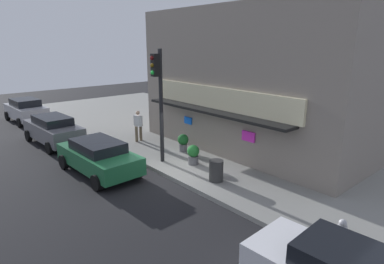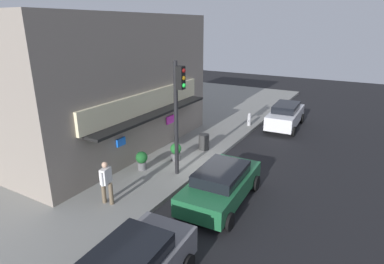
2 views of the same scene
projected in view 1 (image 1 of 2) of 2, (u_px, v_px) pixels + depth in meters
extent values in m
plane|color=black|center=(167.00, 178.00, 13.53)|extent=(60.46, 60.46, 0.00)
cube|color=gray|center=(256.00, 147.00, 17.21)|extent=(40.30, 11.75, 0.17)
cube|color=gray|center=(269.00, 78.00, 17.14)|extent=(11.71, 7.52, 6.93)
cube|color=beige|center=(217.00, 98.00, 14.89)|extent=(8.90, 0.16, 1.00)
cube|color=black|center=(212.00, 111.00, 14.82)|extent=(8.43, 0.90, 0.12)
cube|color=blue|center=(188.00, 120.00, 16.82)|extent=(0.53, 0.08, 0.36)
cube|color=#E533CC|center=(248.00, 136.00, 13.89)|extent=(0.67, 0.08, 0.43)
cylinder|color=black|center=(161.00, 107.00, 14.33)|extent=(0.18, 0.18, 5.04)
cube|color=black|center=(155.00, 65.00, 13.68)|extent=(0.32, 0.28, 0.95)
sphere|color=maroon|center=(152.00, 58.00, 13.50)|extent=(0.18, 0.18, 0.18)
sphere|color=brown|center=(152.00, 65.00, 13.58)|extent=(0.18, 0.18, 0.18)
sphere|color=#1ED83F|center=(152.00, 73.00, 13.66)|extent=(0.18, 0.18, 0.18)
cylinder|color=#B2B2B7|center=(341.00, 237.00, 8.54)|extent=(0.24, 0.24, 0.69)
sphere|color=#B2B2B7|center=(343.00, 223.00, 8.43)|extent=(0.21, 0.21, 0.21)
cylinder|color=#B2B2B7|center=(334.00, 233.00, 8.67)|extent=(0.12, 0.10, 0.10)
cylinder|color=#B2B2B7|center=(348.00, 239.00, 8.40)|extent=(0.12, 0.10, 0.10)
cylinder|color=#2D2D2D|center=(216.00, 171.00, 12.75)|extent=(0.56, 0.56, 0.85)
cylinder|color=brown|center=(141.00, 133.00, 18.08)|extent=(0.19, 0.19, 0.86)
cylinder|color=brown|center=(137.00, 134.00, 17.84)|extent=(0.19, 0.19, 0.86)
cube|color=silver|center=(138.00, 121.00, 17.77)|extent=(0.49, 0.32, 0.60)
sphere|color=tan|center=(138.00, 113.00, 17.65)|extent=(0.22, 0.22, 0.22)
cylinder|color=silver|center=(135.00, 121.00, 17.92)|extent=(0.12, 0.12, 0.54)
cylinder|color=silver|center=(141.00, 122.00, 17.63)|extent=(0.12, 0.12, 0.54)
cylinder|color=#59595B|center=(193.00, 160.00, 14.58)|extent=(0.47, 0.47, 0.38)
sphere|color=#1E6628|center=(193.00, 151.00, 14.47)|extent=(0.55, 0.55, 0.55)
cylinder|color=#59595B|center=(183.00, 148.00, 16.31)|extent=(0.40, 0.40, 0.38)
sphere|color=#195623|center=(183.00, 140.00, 16.20)|extent=(0.55, 0.55, 0.55)
cube|color=#B7B7BC|center=(26.00, 111.00, 23.04)|extent=(4.16, 2.00, 0.84)
cube|color=black|center=(25.00, 102.00, 22.87)|extent=(2.27, 1.62, 0.48)
cylinder|color=black|center=(48.00, 119.00, 22.75)|extent=(0.65, 0.25, 0.64)
cylinder|color=black|center=(20.00, 123.00, 21.55)|extent=(0.65, 0.25, 0.64)
cylinder|color=black|center=(34.00, 112.00, 24.76)|extent=(0.65, 0.25, 0.64)
cylinder|color=black|center=(7.00, 116.00, 23.55)|extent=(0.65, 0.25, 0.64)
cube|color=#1E6038|center=(99.00, 158.00, 13.91)|extent=(4.46, 2.03, 0.71)
cube|color=black|center=(98.00, 146.00, 13.75)|extent=(2.43, 1.65, 0.42)
cylinder|color=black|center=(137.00, 170.00, 13.53)|extent=(0.65, 0.25, 0.64)
cylinder|color=black|center=(97.00, 183.00, 12.31)|extent=(0.65, 0.25, 0.64)
cylinder|color=black|center=(101.00, 153.00, 15.69)|extent=(0.65, 0.25, 0.64)
cylinder|color=black|center=(64.00, 162.00, 14.47)|extent=(0.65, 0.25, 0.64)
cylinder|color=black|center=(303.00, 257.00, 8.03)|extent=(0.65, 0.25, 0.64)
cube|color=slate|center=(54.00, 131.00, 17.92)|extent=(4.52, 1.95, 0.83)
cube|color=black|center=(52.00, 120.00, 17.75)|extent=(2.47, 1.57, 0.42)
cylinder|color=black|center=(82.00, 141.00, 17.52)|extent=(0.65, 0.25, 0.64)
cylinder|color=black|center=(49.00, 148.00, 16.37)|extent=(0.65, 0.25, 0.64)
cylinder|color=black|center=(59.00, 130.00, 19.68)|extent=(0.65, 0.25, 0.64)
cylinder|color=black|center=(28.00, 136.00, 18.53)|extent=(0.65, 0.25, 0.64)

